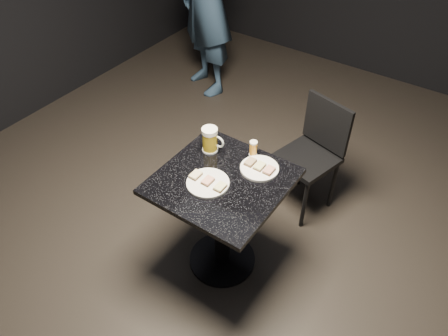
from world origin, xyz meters
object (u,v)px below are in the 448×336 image
Objects in this scene: plate_large at (208,183)px; beer_mug at (210,140)px; beer_tumbler at (253,148)px; plate_small at (259,168)px; table at (222,209)px; chair at (313,150)px.

beer_mug is (-0.16, 0.25, 0.07)m from plate_large.
beer_mug is at bearing -155.09° from beer_tumbler.
table is (-0.13, -0.19, -0.25)m from plate_small.
chair is at bearing 58.36° from beer_mug.
plate_small is 0.34m from table.
plate_small is at bearing 56.16° from table.
beer_tumbler is (0.23, 0.11, -0.03)m from beer_mug.
plate_small is 0.26× the size of chair.
plate_large is 0.30m from beer_mug.
plate_large is 2.44× the size of beer_tumbler.
plate_large reaches higher than table.
beer_tumbler is 0.65m from chair.
plate_small is at bearing 57.35° from plate_large.
table is 0.42m from beer_mug.
beer_tumbler is at bearing 137.96° from plate_small.
plate_large is 1.52× the size of beer_mug.
beer_tumbler reaches higher than plate_small.
table is 4.75× the size of beer_mug.
chair is (0.40, 0.65, -0.33)m from beer_mug.
plate_large is 0.32× the size of table.
plate_large and plate_small have the same top height.
plate_large is at bearing -122.65° from plate_small.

